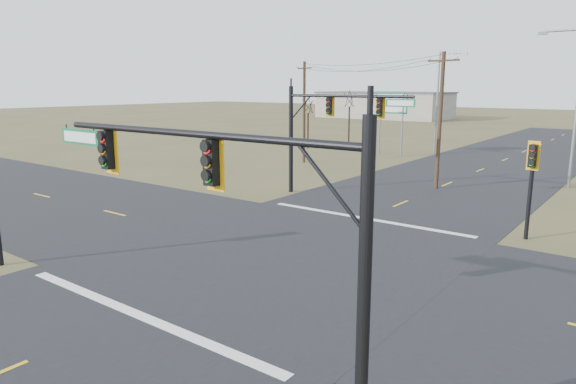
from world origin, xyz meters
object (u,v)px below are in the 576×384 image
object	(u,v)px
utility_pole_near	(440,119)
mast_arm_near	(217,187)
mast_arm_far	(329,118)
highway_sign	(391,111)
bare_tree_b	(350,98)
bare_tree_a	(308,104)
pedestal_signal_ne	(532,169)
streetlight_a	(574,99)
utility_pole_far	(304,111)
streetlight_c	(440,97)

from	to	relation	value
utility_pole_near	mast_arm_near	bearing A→B (deg)	-79.89
mast_arm_far	highway_sign	size ratio (longest dim) A/B	1.38
utility_pole_near	bare_tree_b	xyz separation A→B (m)	(-20.10, 22.26, 0.69)
mast_arm_near	highway_sign	xyz separation A→B (m)	(-15.47, 41.29, -0.32)
highway_sign	bare_tree_a	xyz separation A→B (m)	(-10.10, -0.62, 0.51)
mast_arm_near	utility_pole_near	world-z (taller)	utility_pole_near
mast_arm_far	pedestal_signal_ne	distance (m)	12.88
pedestal_signal_ne	highway_sign	xyz separation A→B (m)	(-18.70, 24.19, 1.14)
highway_sign	bare_tree_b	distance (m)	12.03
bare_tree_b	streetlight_a	bearing A→B (deg)	-30.77
mast_arm_far	utility_pole_near	xyz separation A→B (m)	(4.58, 7.06, -0.25)
utility_pole_near	utility_pole_far	bearing A→B (deg)	162.00
mast_arm_far	utility_pole_near	size ratio (longest dim) A/B	0.94
streetlight_c	utility_pole_near	bearing A→B (deg)	-69.07
highway_sign	streetlight_a	size ratio (longest dim) A/B	0.58
utility_pole_far	streetlight_c	world-z (taller)	streetlight_c
streetlight_a	bare_tree_a	bearing A→B (deg)	158.21
bare_tree_b	utility_pole_far	bearing A→B (deg)	-73.17
mast_arm_far	streetlight_c	world-z (taller)	streetlight_c
pedestal_signal_ne	highway_sign	distance (m)	30.59
pedestal_signal_ne	streetlight_a	xyz separation A→B (m)	(-0.77, 15.42, 2.82)
utility_pole_far	bare_tree_b	distance (m)	18.24
pedestal_signal_ne	utility_pole_near	size ratio (longest dim) A/B	0.50
utility_pole_near	streetlight_c	size ratio (longest dim) A/B	0.89
streetlight_a	streetlight_c	bearing A→B (deg)	133.74
streetlight_a	bare_tree_a	xyz separation A→B (m)	(-28.03, 8.16, -1.17)
highway_sign	streetlight_a	distance (m)	20.03
mast_arm_near	streetlight_a	world-z (taller)	streetlight_a
bare_tree_a	bare_tree_b	bearing A→B (deg)	84.80
mast_arm_near	pedestal_signal_ne	distance (m)	17.47
bare_tree_b	bare_tree_a	bearing A→B (deg)	-95.20
mast_arm_far	bare_tree_a	world-z (taller)	mast_arm_far
mast_arm_near	bare_tree_b	size ratio (longest dim) A/B	1.48
streetlight_a	highway_sign	bearing A→B (deg)	148.37
mast_arm_near	utility_pole_far	xyz separation A→B (m)	(-19.55, 31.32, 0.00)
utility_pole_far	streetlight_c	size ratio (longest dim) A/B	0.88
highway_sign	streetlight_c	bearing A→B (deg)	38.85
bare_tree_b	mast_arm_near	bearing A→B (deg)	-63.02
mast_arm_near	streetlight_c	distance (m)	46.22
mast_arm_near	utility_pole_far	world-z (taller)	utility_pole_far
pedestal_signal_ne	bare_tree_a	size ratio (longest dim) A/B	0.74
bare_tree_a	bare_tree_b	world-z (taller)	bare_tree_b
pedestal_signal_ne	bare_tree_b	xyz separation A→B (m)	(-28.06, 31.67, 2.19)
pedestal_signal_ne	streetlight_c	xyz separation A→B (m)	(-14.93, 27.60, 2.54)
mast_arm_near	utility_pole_far	size ratio (longest dim) A/B	1.11
pedestal_signal_ne	streetlight_a	bearing A→B (deg)	99.57
mast_arm_near	highway_sign	size ratio (longest dim) A/B	1.61
utility_pole_far	bare_tree_b	size ratio (longest dim) A/B	1.33
utility_pole_far	highway_sign	bearing A→B (deg)	67.74
pedestal_signal_ne	bare_tree_b	world-z (taller)	bare_tree_b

